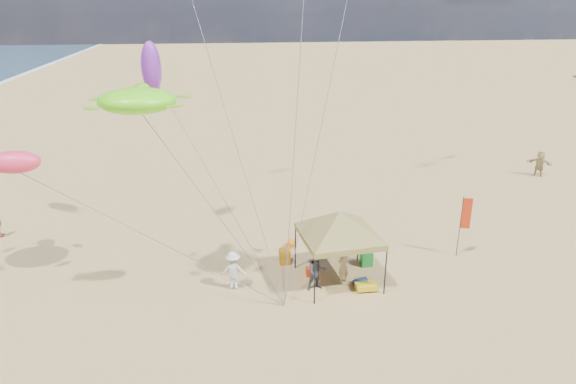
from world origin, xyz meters
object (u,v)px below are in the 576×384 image
Objects in this scene: chair_yellow at (285,256)px; person_near_a at (343,265)px; canopy_tent at (340,214)px; beach_cart at (366,287)px; cooler_red at (312,272)px; chair_green at (366,258)px; person_near_b at (317,272)px; person_far_c at (540,163)px; cooler_blue at (363,243)px; person_near_c at (233,270)px; feather_flag at (465,217)px.

person_near_a is (2.28, -2.12, 0.52)m from chair_yellow.
canopy_tent reaches higher than beach_cart.
beach_cart is at bearing -42.84° from chair_yellow.
cooler_red is at bearing 150.64° from canopy_tent.
cooler_red is 0.77× the size of chair_green.
chair_green is (1.65, 1.18, -2.84)m from canopy_tent.
person_far_c is (18.45, 12.72, 0.06)m from person_near_b.
beach_cart is 1.34m from person_near_a.
person_near_a is 1.27m from person_near_b.
person_near_c is (-6.58, -3.09, 0.68)m from cooler_blue.
beach_cart is at bearing 179.76° from person_near_c.
feather_flag is at bearing 5.29° from person_near_b.
person_near_a reaches higher than cooler_blue.
chair_yellow is 22.05m from person_far_c.
feather_flag is 6.23m from beach_cart.
beach_cart is (-0.64, -2.19, -0.15)m from chair_green.
feather_flag is (6.43, 1.45, -1.14)m from canopy_tent.
chair_green is 0.40× the size of person_near_c.
person_near_a is 4.74m from person_near_c.
canopy_tent reaches higher than chair_green.
canopy_tent is at bearing -144.53° from chair_green.
feather_flag reaches higher than person_near_a.
person_near_b is (1.06, -2.47, 0.50)m from chair_yellow.
person_near_c is at bearing -172.33° from feather_flag.
person_near_b reaches higher than beach_cart.
chair_green is at bearing -10.72° from chair_yellow.
feather_flag is 11.17m from person_near_c.
chair_green is 2.11m from person_near_a.
chair_green is at bearing -102.20° from person_far_c.
chair_yellow is (-3.77, 0.71, 0.00)m from chair_green.
chair_green is (2.69, 0.59, 0.16)m from cooler_red.
person_near_c is 25.12m from person_far_c.
chair_green reaches higher than beach_cart.
beach_cart is 0.52× the size of person_near_c.
cooler_red is 0.30× the size of person_far_c.
cooler_blue is at bearing -159.47° from person_near_a.
chair_yellow is 0.38× the size of person_far_c.
chair_green reaches higher than cooler_blue.
canopy_tent is at bearing -167.32° from feather_flag.
cooler_blue is (3.05, 2.47, 0.00)m from cooler_red.
cooler_red is 0.60× the size of beach_cart.
feather_flag reaches higher than person_far_c.
cooler_red reaches higher than beach_cart.
person_far_c is (10.96, 10.69, -1.14)m from feather_flag.
chair_green is 0.40× the size of person_near_a.
feather_flag is 15.36m from person_far_c.
cooler_blue is 3.83m from person_near_a.
person_near_c is at bearing -170.04° from cooler_red.
person_near_a is (-1.84, -3.29, 0.68)m from cooler_blue.
chair_yellow is 3.16m from person_near_c.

